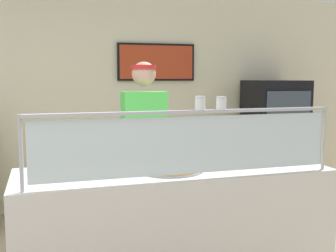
# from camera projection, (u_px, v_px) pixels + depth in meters

# --- Properties ---
(shop_rear_unit) EXTENTS (6.70, 0.13, 2.70)m
(shop_rear_unit) POSITION_uv_depth(u_px,v_px,m) (118.00, 99.00, 5.21)
(shop_rear_unit) COLOR beige
(shop_rear_unit) RESTS_ON ground
(serving_counter) EXTENTS (2.30, 0.76, 0.95)m
(serving_counter) POSITION_uv_depth(u_px,v_px,m) (174.00, 231.00, 3.13)
(serving_counter) COLOR silver
(serving_counter) RESTS_ON ground
(sneeze_guard) EXTENTS (2.12, 0.06, 0.46)m
(sneeze_guard) POSITION_uv_depth(u_px,v_px,m) (189.00, 136.00, 2.73)
(sneeze_guard) COLOR #B2B5BC
(sneeze_guard) RESTS_ON serving_counter
(pizza_tray) EXTENTS (0.50, 0.50, 0.04)m
(pizza_tray) POSITION_uv_depth(u_px,v_px,m) (170.00, 168.00, 3.03)
(pizza_tray) COLOR #9EA0A8
(pizza_tray) RESTS_ON serving_counter
(pizza_server) EXTENTS (0.15, 0.29, 0.01)m
(pizza_server) POSITION_uv_depth(u_px,v_px,m) (168.00, 166.00, 3.00)
(pizza_server) COLOR #ADAFB7
(pizza_server) RESTS_ON pizza_tray
(parmesan_shaker) EXTENTS (0.07, 0.07, 0.09)m
(parmesan_shaker) POSITION_uv_depth(u_px,v_px,m) (200.00, 104.00, 2.73)
(parmesan_shaker) COLOR white
(parmesan_shaker) RESTS_ON sneeze_guard
(pepper_flake_shaker) EXTENTS (0.07, 0.07, 0.09)m
(pepper_flake_shaker) POSITION_uv_depth(u_px,v_px,m) (221.00, 104.00, 2.77)
(pepper_flake_shaker) COLOR white
(pepper_flake_shaker) RESTS_ON sneeze_guard
(worker_figure) EXTENTS (0.41, 0.50, 1.76)m
(worker_figure) POSITION_uv_depth(u_px,v_px,m) (145.00, 148.00, 3.68)
(worker_figure) COLOR #23232D
(worker_figure) RESTS_ON ground
(drink_fridge) EXTENTS (0.71, 0.62, 1.58)m
(drink_fridge) POSITION_uv_depth(u_px,v_px,m) (274.00, 141.00, 5.43)
(drink_fridge) COLOR black
(drink_fridge) RESTS_ON ground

